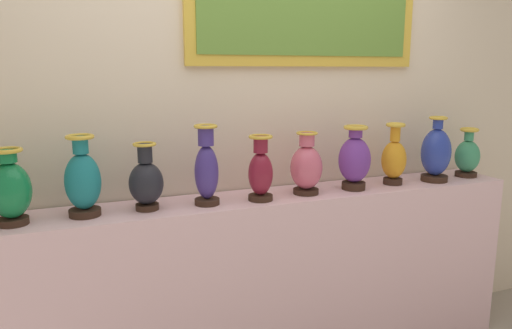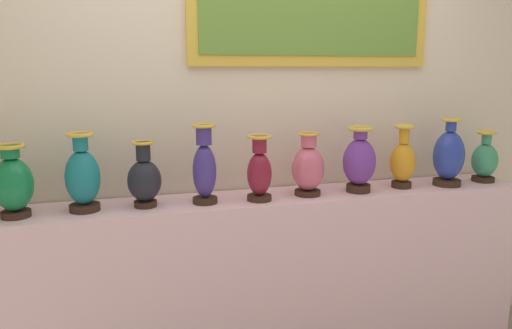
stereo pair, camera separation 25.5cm
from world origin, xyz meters
name	(u,v)px [view 1 (the left image)]	position (x,y,z in m)	size (l,w,h in m)	color
display_shelf	(256,285)	(0.00, 0.00, 0.50)	(3.16, 0.37, 1.01)	beige
back_wall	(241,91)	(0.01, 0.25, 1.56)	(4.51, 0.14, 3.11)	beige
vase_emerald	(10,190)	(-1.17, -0.04, 1.17)	(0.18, 0.18, 0.34)	#382319
vase_teal	(83,181)	(-0.87, -0.02, 1.18)	(0.16, 0.16, 0.38)	#382319
vase_onyx	(146,182)	(-0.58, -0.02, 1.15)	(0.17, 0.17, 0.33)	#382319
vase_indigo	(206,169)	(-0.28, -0.04, 1.19)	(0.13, 0.13, 0.41)	#382319
vase_burgundy	(261,171)	(0.00, -0.06, 1.16)	(0.13, 0.13, 0.34)	#382319
vase_rose	(306,167)	(0.28, -0.03, 1.16)	(0.18, 0.18, 0.34)	#382319
vase_violet	(355,160)	(0.58, -0.04, 1.18)	(0.18, 0.18, 0.37)	#382319
vase_amber	(394,158)	(0.87, -0.02, 1.16)	(0.15, 0.15, 0.37)	#382319
vase_cobalt	(436,153)	(1.16, -0.05, 1.18)	(0.18, 0.18, 0.40)	#382319
vase_jade	(467,156)	(1.44, -0.02, 1.14)	(0.15, 0.15, 0.31)	#382319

